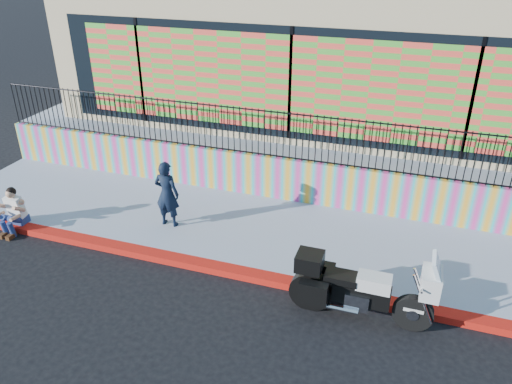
% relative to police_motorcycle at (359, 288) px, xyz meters
% --- Properties ---
extents(ground, '(90.00, 90.00, 0.00)m').
position_rel_police_motorcycle_xyz_m(ground, '(-2.57, 0.46, -0.65)').
color(ground, black).
rests_on(ground, ground).
extents(red_curb, '(16.00, 0.30, 0.15)m').
position_rel_police_motorcycle_xyz_m(red_curb, '(-2.57, 0.46, -0.58)').
color(red_curb, '#B50E0C').
rests_on(red_curb, ground).
extents(sidewalk, '(16.00, 3.00, 0.15)m').
position_rel_police_motorcycle_xyz_m(sidewalk, '(-2.57, 2.11, -0.58)').
color(sidewalk, '#949EB2').
rests_on(sidewalk, ground).
extents(mural_wall, '(16.00, 0.20, 1.10)m').
position_rel_police_motorcycle_xyz_m(mural_wall, '(-2.57, 3.71, 0.05)').
color(mural_wall, '#D63890').
rests_on(mural_wall, sidewalk).
extents(metal_fence, '(15.80, 0.04, 1.20)m').
position_rel_police_motorcycle_xyz_m(metal_fence, '(-2.57, 3.71, 1.20)').
color(metal_fence, black).
rests_on(metal_fence, mural_wall).
extents(elevated_platform, '(16.00, 10.00, 1.25)m').
position_rel_police_motorcycle_xyz_m(elevated_platform, '(-2.57, 8.81, -0.03)').
color(elevated_platform, '#949EB2').
rests_on(elevated_platform, ground).
extents(storefront_building, '(14.00, 8.06, 4.00)m').
position_rel_police_motorcycle_xyz_m(storefront_building, '(-2.57, 8.59, 2.59)').
color(storefront_building, tan).
rests_on(storefront_building, elevated_platform).
extents(police_motorcycle, '(2.51, 0.83, 1.56)m').
position_rel_police_motorcycle_xyz_m(police_motorcycle, '(0.00, 0.00, 0.00)').
color(police_motorcycle, black).
rests_on(police_motorcycle, ground).
extents(police_officer, '(0.58, 0.38, 1.59)m').
position_rel_police_motorcycle_xyz_m(police_officer, '(-4.58, 1.61, 0.29)').
color(police_officer, black).
rests_on(police_officer, sidewalk).
extents(seated_man, '(0.54, 0.71, 1.06)m').
position_rel_police_motorcycle_xyz_m(seated_man, '(-7.94, 0.37, -0.20)').
color(seated_man, navy).
rests_on(seated_man, ground).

